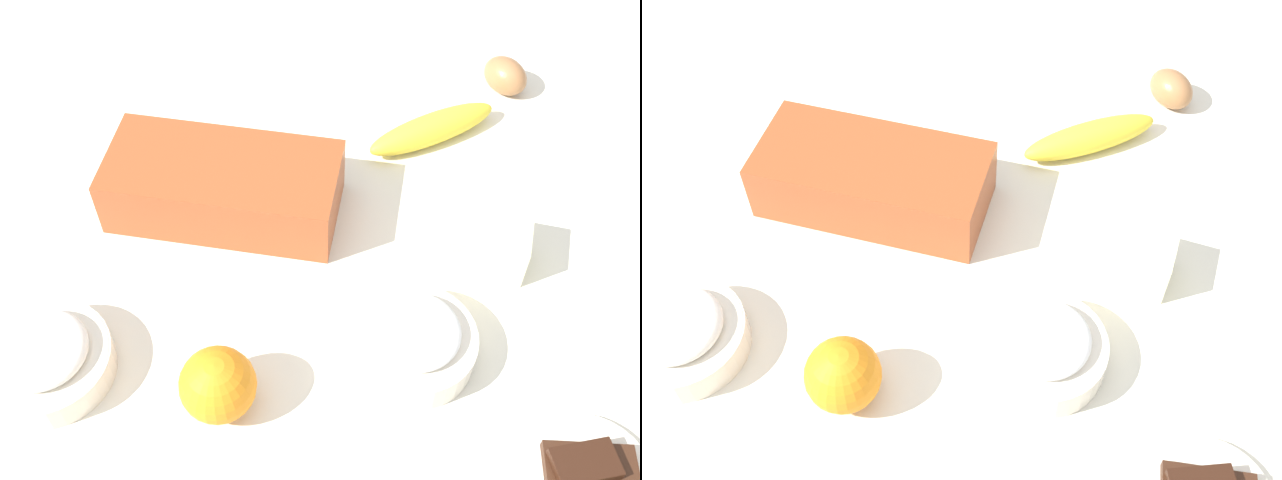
% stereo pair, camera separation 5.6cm
% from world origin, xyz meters
% --- Properties ---
extents(ground_plane, '(2.40, 2.40, 0.02)m').
position_xyz_m(ground_plane, '(0.00, 0.00, -0.01)').
color(ground_plane, silver).
extents(loaf_pan, '(0.30, 0.19, 0.08)m').
position_xyz_m(loaf_pan, '(0.11, -0.09, 0.04)').
color(loaf_pan, '#9E4723').
rests_on(loaf_pan, ground_plane).
extents(flour_bowl, '(0.14, 0.14, 0.06)m').
position_xyz_m(flour_bowl, '(0.30, 0.13, 0.03)').
color(flour_bowl, silver).
rests_on(flour_bowl, ground_plane).
extents(sugar_bowl, '(0.14, 0.14, 0.07)m').
position_xyz_m(sugar_bowl, '(-0.09, 0.13, 0.03)').
color(sugar_bowl, silver).
rests_on(sugar_bowl, ground_plane).
extents(banana, '(0.19, 0.12, 0.04)m').
position_xyz_m(banana, '(-0.16, -0.20, 0.02)').
color(banana, yellow).
rests_on(banana, ground_plane).
extents(orange_fruit, '(0.08, 0.08, 0.08)m').
position_xyz_m(orange_fruit, '(0.11, 0.18, 0.04)').
color(orange_fruit, orange).
rests_on(orange_fruit, ground_plane).
extents(butter_block, '(0.10, 0.09, 0.06)m').
position_xyz_m(butter_block, '(-0.20, 0.01, 0.03)').
color(butter_block, '#F4EDB2').
rests_on(butter_block, ground_plane).
extents(egg_near_butter, '(0.08, 0.08, 0.05)m').
position_xyz_m(egg_near_butter, '(-0.28, -0.29, 0.02)').
color(egg_near_butter, '#9E6A40').
rests_on(egg_near_butter, ground_plane).
extents(chocolate_plate, '(0.13, 0.13, 0.03)m').
position_xyz_m(chocolate_plate, '(-0.25, 0.28, 0.01)').
color(chocolate_plate, silver).
rests_on(chocolate_plate, ground_plane).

